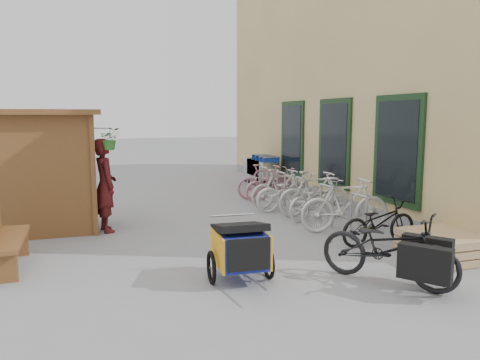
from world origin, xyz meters
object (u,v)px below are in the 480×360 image
object	(u,v)px
pallet_stack	(443,245)
person_kiosk	(105,185)
child_trailer	(240,246)
bike_3	(314,193)
bench	(0,235)
cargo_bike	(391,249)
kiosk	(39,154)
bike_2	(318,200)
bike_6	(274,184)
bike_5	(281,188)
bike_7	(265,181)
bike_4	(291,192)
bike_0	(379,222)
shopping_carts	(261,167)
bike_1	(345,204)

from	to	relation	value
pallet_stack	person_kiosk	distance (m)	6.24
child_trailer	bike_3	distance (m)	4.51
bench	bike_3	distance (m)	6.44
cargo_bike	kiosk	bearing A→B (deg)	100.07
bike_2	bike_6	distance (m)	2.42
bike_5	bike_7	xyz separation A→B (m)	(0.09, 1.30, -0.01)
bike_4	bike_5	world-z (taller)	bike_5
child_trailer	bike_0	world-z (taller)	child_trailer
shopping_carts	bike_5	bearing A→B (deg)	-103.16
shopping_carts	kiosk	bearing A→B (deg)	-144.70
bike_3	bike_5	distance (m)	1.19
bench	bike_2	xyz separation A→B (m)	(6.09, 1.54, -0.08)
shopping_carts	bike_0	xyz separation A→B (m)	(-0.52, -7.31, -0.18)
bike_3	bike_7	size ratio (longest dim) A/B	1.09
child_trailer	bike_7	size ratio (longest dim) A/B	0.94
cargo_bike	bike_2	xyz separation A→B (m)	(0.94, 3.88, -0.05)
kiosk	bike_0	size ratio (longest dim) A/B	1.60
pallet_stack	cargo_bike	size ratio (longest dim) A/B	0.62
shopping_carts	bike_6	distance (m)	2.82
person_kiosk	bike_3	xyz separation A→B (m)	(4.57, -0.03, -0.40)
bike_0	bike_1	size ratio (longest dim) A/B	0.85
pallet_stack	shopping_carts	bearing A→B (deg)	90.00
bike_3	bike_7	bearing A→B (deg)	6.63
bike_0	bike_6	world-z (taller)	bike_6
bike_1	bike_4	distance (m)	2.20
bike_4	bike_7	world-z (taller)	bike_7
kiosk	bike_3	bearing A→B (deg)	-3.70
bench	cargo_bike	distance (m)	5.66
shopping_carts	bike_4	bearing A→B (deg)	-100.90
bike_5	bike_1	bearing A→B (deg)	179.03
bike_0	bike_3	bearing A→B (deg)	-4.92
bench	bike_3	world-z (taller)	bike_3
person_kiosk	bike_4	world-z (taller)	person_kiosk
bench	child_trailer	distance (m)	3.60
child_trailer	bike_1	distance (m)	3.43
kiosk	bike_6	world-z (taller)	kiosk
bike_4	bike_6	distance (m)	1.39
bike_1	bike_2	size ratio (longest dim) A/B	1.09
child_trailer	bike_1	size ratio (longest dim) A/B	0.82
pallet_stack	bike_1	distance (m)	2.12
bike_5	person_kiosk	bearing A→B (deg)	98.36
bike_3	bike_6	xyz separation A→B (m)	(-0.14, 2.08, -0.08)
bike_1	bike_6	bearing A→B (deg)	8.64
bike_3	bike_1	bearing A→B (deg)	177.22
bike_0	bench	bearing A→B (deg)	79.45
person_kiosk	bike_6	bearing A→B (deg)	-77.56
shopping_carts	bike_7	world-z (taller)	shopping_carts
bike_1	bike_5	distance (m)	2.65
bike_7	bike_5	bearing A→B (deg)	177.53
bike_2	bike_5	xyz separation A→B (m)	(-0.26, 1.48, 0.05)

